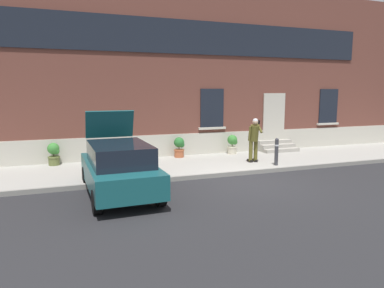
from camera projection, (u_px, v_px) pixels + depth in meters
name	position (u px, v px, depth m)	size (l,w,h in m)	color
ground_plane	(246.00, 182.00, 11.48)	(80.00, 80.00, 0.00)	#232326
sidewalk	(212.00, 164.00, 14.07)	(24.00, 3.60, 0.15)	#99968E
curb_edge	(233.00, 174.00, 12.34)	(24.00, 0.12, 0.15)	gray
building_facade	(191.00, 74.00, 15.85)	(24.00, 1.52, 7.50)	brown
entrance_stoop	(277.00, 147.00, 16.69)	(1.76, 0.96, 0.48)	#9E998E
hatchback_car_teal	(119.00, 168.00, 9.93)	(1.89, 4.11, 2.34)	#165156
bollard_near_person	(277.00, 151.00, 13.31)	(0.15, 0.15, 1.04)	#333338
person_on_phone	(254.00, 137.00, 13.82)	(0.51, 0.49, 1.75)	#514C1E
planter_olive	(54.00, 153.00, 13.34)	(0.44, 0.44, 0.86)	#606B38
planter_charcoal	(121.00, 151.00, 13.85)	(0.44, 0.44, 0.86)	#2D2D30
planter_terracotta	(179.00, 147.00, 14.97)	(0.44, 0.44, 0.86)	#B25B38
planter_cream	(232.00, 144.00, 15.78)	(0.44, 0.44, 0.86)	beige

